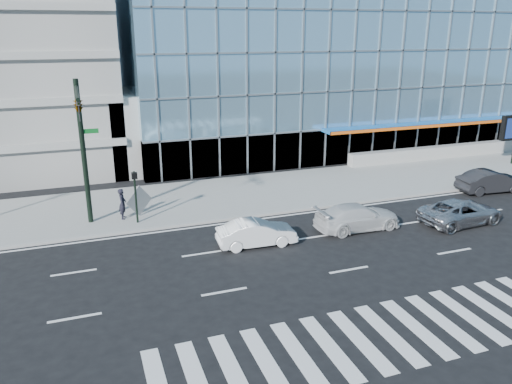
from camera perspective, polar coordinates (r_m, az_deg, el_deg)
ground at (r=26.92m, az=6.33°, el=-5.20°), size 160.00×160.00×0.00m
sidewalk at (r=33.78m, az=0.44°, el=-0.05°), size 120.00×8.00×0.15m
theatre_building at (r=54.36m, az=8.06°, el=14.66°), size 42.00×26.00×15.00m
ramp_block at (r=41.16m, az=-12.38°, el=7.04°), size 6.00×8.00×6.00m
retaining_wall at (r=49.66m, az=25.93°, el=4.71°), size 30.00×0.80×1.00m
traffic_signal at (r=27.07m, az=-19.46°, el=7.66°), size 1.14×5.74×8.00m
ped_signal_post at (r=28.48m, az=-13.63°, el=0.31°), size 0.30×0.33×3.00m
silver_suv at (r=30.72m, az=22.38°, el=-2.12°), size 5.18×2.70×1.39m
white_suv at (r=28.18m, az=11.52°, el=-2.80°), size 4.95×2.05×1.43m
white_sedan at (r=25.60m, az=0.07°, el=-4.70°), size 4.15×1.65×1.34m
dark_sedan at (r=37.46m, az=25.28°, el=1.11°), size 4.77×2.03×1.53m
pedestrian at (r=29.68m, az=-15.01°, el=-1.31°), size 0.56×0.73×1.80m
tilted_panel at (r=29.91m, az=-13.22°, el=-0.97°), size 1.61×0.99×1.83m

